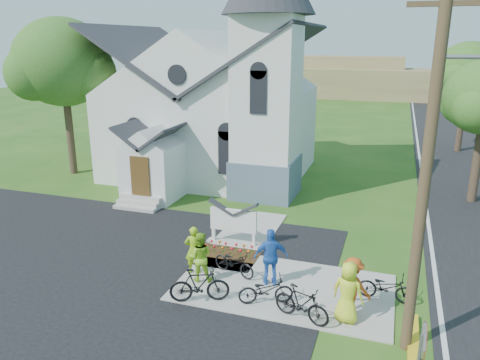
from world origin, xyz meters
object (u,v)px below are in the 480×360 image
(bike_0, at_px, (234,263))
(bike_2, at_px, (266,290))
(cyclist_4, at_px, (348,292))
(bike_4, at_px, (386,287))
(bike_1, at_px, (199,285))
(cyclist_3, at_px, (352,286))
(cyclist_1, at_px, (200,257))
(cyclist_2, at_px, (271,257))
(stop_sign, at_px, (421,353))
(bike_3, at_px, (302,304))
(church_sign, at_px, (233,221))
(utility_pole, at_px, (432,150))
(cyclist_0, at_px, (194,250))

(bike_0, xyz_separation_m, bike_2, (1.53, -1.44, 0.00))
(cyclist_4, height_order, bike_4, cyclist_4)
(bike_1, distance_m, cyclist_3, 4.60)
(bike_0, bearing_deg, cyclist_1, 147.51)
(cyclist_2, bearing_deg, stop_sign, 111.55)
(cyclist_2, relative_size, bike_3, 1.10)
(church_sign, xyz_separation_m, cyclist_1, (-0.08, -3.15, -0.12))
(church_sign, relative_size, bike_3, 1.25)
(utility_pole, xyz_separation_m, bike_4, (-0.66, 2.21, -4.90))
(utility_pole, relative_size, bike_2, 5.88)
(cyclist_3, xyz_separation_m, bike_4, (0.96, 1.02, -0.43))
(stop_sign, height_order, bike_0, stop_sign)
(bike_0, height_order, bike_4, bike_4)
(cyclist_4, bearing_deg, bike_1, 19.37)
(cyclist_1, bearing_deg, church_sign, -107.89)
(cyclist_0, xyz_separation_m, cyclist_3, (5.44, -0.80, 0.02))
(stop_sign, height_order, cyclist_3, stop_sign)
(cyclist_2, relative_size, bike_2, 1.15)
(bike_2, xyz_separation_m, bike_3, (1.22, -0.55, 0.08))
(stop_sign, relative_size, cyclist_2, 1.27)
(bike_1, relative_size, bike_4, 1.09)
(bike_0, height_order, cyclist_2, cyclist_2)
(bike_2, bearing_deg, utility_pole, -124.98)
(bike_0, relative_size, cyclist_1, 0.98)
(stop_sign, height_order, bike_3, stop_sign)
(bike_0, bearing_deg, bike_4, -71.32)
(cyclist_1, bearing_deg, bike_1, 95.98)
(stop_sign, distance_m, cyclist_1, 8.00)
(cyclist_2, bearing_deg, cyclist_4, 131.20)
(cyclist_3, xyz_separation_m, bike_3, (-1.31, -0.89, -0.35))
(church_sign, bearing_deg, stop_sign, -48.12)
(bike_3, distance_m, bike_4, 2.97)
(bike_0, bearing_deg, utility_pole, -92.36)
(cyclist_0, relative_size, bike_1, 0.92)
(bike_0, distance_m, bike_4, 5.03)
(utility_pole, height_order, bike_1, utility_pole)
(church_sign, height_order, cyclist_4, cyclist_4)
(bike_2, height_order, bike_3, bike_3)
(stop_sign, relative_size, cyclist_1, 1.44)
(bike_3, bearing_deg, bike_2, 83.96)
(church_sign, bearing_deg, bike_3, -50.52)
(church_sign, height_order, stop_sign, stop_sign)
(cyclist_0, relative_size, cyclist_4, 0.93)
(church_sign, distance_m, cyclist_4, 6.30)
(cyclist_4, bearing_deg, bike_2, 10.57)
(cyclist_3, bearing_deg, church_sign, -17.88)
(bike_2, bearing_deg, bike_0, 23.37)
(bike_0, bearing_deg, cyclist_3, -85.61)
(bike_0, height_order, bike_1, bike_1)
(utility_pole, distance_m, cyclist_4, 4.80)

